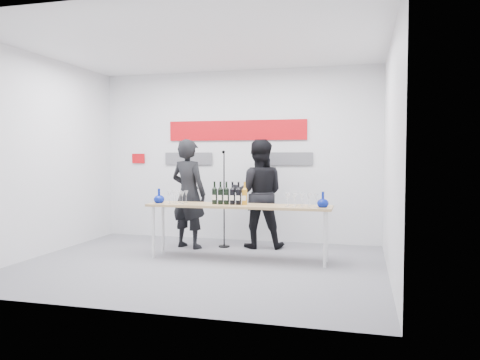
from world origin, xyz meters
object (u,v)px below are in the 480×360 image
object	(u,v)px
tasting_table	(238,209)
presenter_right	(259,194)
presenter_left	(188,194)
mic_stand	(224,218)

from	to	relation	value
tasting_table	presenter_right	xyz separation A→B (m)	(0.09, 0.97, 0.14)
tasting_table	presenter_right	bearing A→B (deg)	84.29
presenter_left	mic_stand	size ratio (longest dim) A/B	1.11
presenter_right	mic_stand	distance (m)	0.69
mic_stand	presenter_right	bearing A→B (deg)	12.15
tasting_table	mic_stand	size ratio (longest dim) A/B	1.68
tasting_table	mic_stand	distance (m)	1.01
presenter_left	mic_stand	bearing A→B (deg)	-142.96
mic_stand	presenter_left	bearing A→B (deg)	-159.71
presenter_left	mic_stand	world-z (taller)	presenter_left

